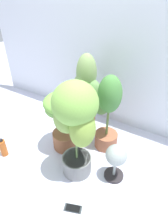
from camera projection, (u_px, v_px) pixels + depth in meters
ground_plane at (59, 155)px, 2.06m from camera, size 8.00×8.00×0.00m
mylar_back_wall at (101, 38)px, 2.09m from camera, size 3.20×0.01×2.00m
potted_plant_front_right at (75, 121)px, 1.56m from camera, size 0.47×0.47×0.94m
potted_plant_back_center at (86, 90)px, 2.16m from camera, size 0.34×0.28×0.92m
potted_plant_center at (64, 115)px, 1.94m from camera, size 0.53×0.52×0.65m
potted_plant_back_right at (107, 110)px, 1.92m from camera, size 0.36×0.32×0.83m
cell_phone at (73, 208)px, 1.58m from camera, size 0.16×0.11×0.01m
floor_fan at (116, 158)px, 1.70m from camera, size 0.23×0.23×0.37m
nutrient_bottle at (3, 148)px, 2.00m from camera, size 0.07×0.07×0.21m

